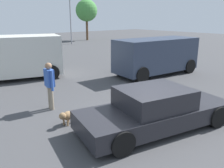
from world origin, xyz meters
The scene contains 8 objects.
ground_plane centered at (0.00, 0.00, 0.00)m, with size 80.00×80.00×0.00m, color #424244.
sedan_foreground centered at (0.02, -0.13, 0.56)m, with size 4.90×2.67×1.22m.
dog centered at (-1.88, 1.70, 0.29)m, with size 0.60×0.38×0.46m.
van_white centered at (-1.39, 8.44, 1.20)m, with size 5.52×3.42×2.22m.
suv_dark centered at (5.25, 4.23, 1.10)m, with size 5.02×2.44×2.01m.
pedestrian centered at (-1.66, 3.19, 1.00)m, with size 0.27×0.57×1.67m.
light_post_near centered at (9.52, 20.66, 3.75)m, with size 0.44×0.44×5.39m.
tree_back_center centered at (13.66, 23.43, 3.91)m, with size 2.90×2.90×5.39m.
Camera 1 is at (-5.05, -4.22, 3.18)m, focal length 37.87 mm.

